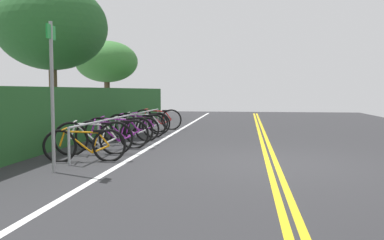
{
  "coord_description": "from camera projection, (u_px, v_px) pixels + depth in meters",
  "views": [
    {
      "loc": [
        -8.13,
        0.49,
        1.42
      ],
      "look_at": [
        1.9,
        1.83,
        0.7
      ],
      "focal_mm": 38.78,
      "sensor_mm": 36.0,
      "label": 1
    }
  ],
  "objects": [
    {
      "name": "centre_line_yellow_outer",
      "position": [
        268.0,
        163.0,
        8.08
      ],
      "size": [
        35.09,
        0.1,
        0.0
      ],
      "primitive_type": "cube",
      "color": "gold",
      "rests_on": "ground_plane"
    },
    {
      "name": "bicycle_7",
      "position": [
        145.0,
        122.0,
        14.22
      ],
      "size": [
        0.46,
        1.65,
        0.69
      ],
      "color": "black",
      "rests_on": "ground_plane"
    },
    {
      "name": "tree_mid",
      "position": [
        52.0,
        27.0,
        13.41
      ],
      "size": [
        3.58,
        3.58,
        4.88
      ],
      "color": "brown",
      "rests_on": "ground_plane"
    },
    {
      "name": "ground_plane",
      "position": [
        272.0,
        165.0,
        8.07
      ],
      "size": [
        38.99,
        13.25,
        0.05
      ],
      "primitive_type": "cube",
      "color": "#2B2B2D"
    },
    {
      "name": "centre_line_yellow_inner",
      "position": [
        276.0,
        163.0,
        8.06
      ],
      "size": [
        35.09,
        0.1,
        0.0
      ],
      "primitive_type": "cube",
      "color": "gold",
      "rests_on": "ground_plane"
    },
    {
      "name": "bike_lane_stripe_white",
      "position": [
        128.0,
        160.0,
        8.45
      ],
      "size": [
        35.09,
        0.12,
        0.0
      ],
      "primitive_type": "cube",
      "color": "white",
      "rests_on": "ground_plane"
    },
    {
      "name": "sign_post_near",
      "position": [
        52.0,
        84.0,
        7.06
      ],
      "size": [
        0.36,
        0.06,
        2.59
      ],
      "color": "gray",
      "rests_on": "ground_plane"
    },
    {
      "name": "bicycle_0",
      "position": [
        85.0,
        145.0,
        8.27
      ],
      "size": [
        0.53,
        1.62,
        0.7
      ],
      "color": "black",
      "rests_on": "ground_plane"
    },
    {
      "name": "bicycle_3",
      "position": [
        119.0,
        131.0,
        10.81
      ],
      "size": [
        0.48,
        1.78,
        0.78
      ],
      "color": "black",
      "rests_on": "ground_plane"
    },
    {
      "name": "bicycle_5",
      "position": [
        136.0,
        126.0,
        12.55
      ],
      "size": [
        0.46,
        1.83,
        0.75
      ],
      "color": "black",
      "rests_on": "ground_plane"
    },
    {
      "name": "bicycle_1",
      "position": [
        94.0,
        138.0,
        9.16
      ],
      "size": [
        0.59,
        1.69,
        0.78
      ],
      "color": "black",
      "rests_on": "ground_plane"
    },
    {
      "name": "tree_far_right",
      "position": [
        107.0,
        62.0,
        20.09
      ],
      "size": [
        3.0,
        3.0,
        3.81
      ],
      "color": "brown",
      "rests_on": "ground_plane"
    },
    {
      "name": "hedge_backdrop",
      "position": [
        89.0,
        111.0,
        13.4
      ],
      "size": [
        16.86,
        1.19,
        1.5
      ],
      "primitive_type": "cube",
      "color": "#235626",
      "rests_on": "ground_plane"
    },
    {
      "name": "bike_rack",
      "position": [
        128.0,
        121.0,
        11.7
      ],
      "size": [
        7.91,
        0.05,
        0.74
      ],
      "color": "#9EA0A5",
      "rests_on": "ground_plane"
    },
    {
      "name": "bicycle_2",
      "position": [
        113.0,
        134.0,
        10.03
      ],
      "size": [
        0.68,
        1.69,
        0.75
      ],
      "color": "black",
      "rests_on": "ground_plane"
    },
    {
      "name": "bicycle_4",
      "position": [
        130.0,
        129.0,
        11.71
      ],
      "size": [
        0.46,
        1.66,
        0.72
      ],
      "color": "black",
      "rests_on": "ground_plane"
    },
    {
      "name": "bicycle_6",
      "position": [
        143.0,
        123.0,
        13.48
      ],
      "size": [
        0.46,
        1.81,
        0.75
      ],
      "color": "black",
      "rests_on": "ground_plane"
    },
    {
      "name": "bicycle_8",
      "position": [
        157.0,
        119.0,
        15.09
      ],
      "size": [
        0.46,
        1.8,
        0.78
      ],
      "color": "black",
      "rests_on": "ground_plane"
    }
  ]
}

